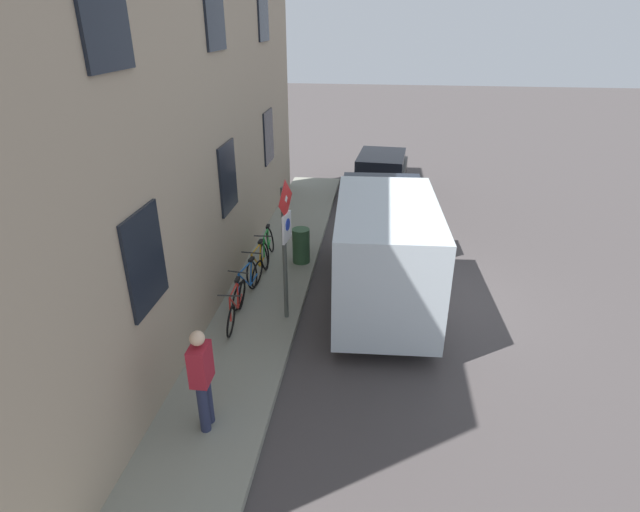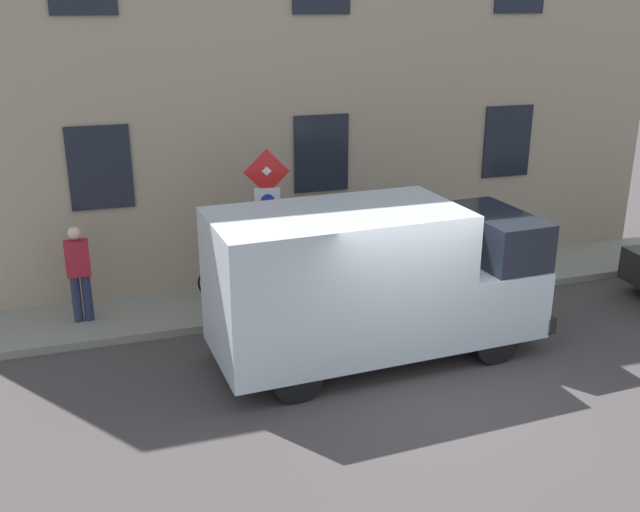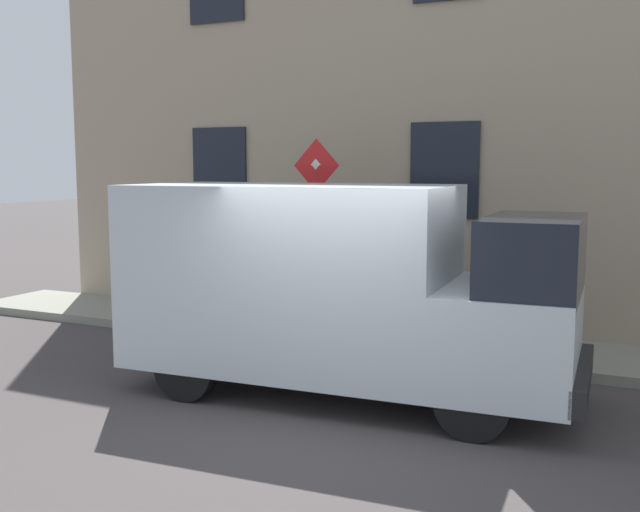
% 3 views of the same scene
% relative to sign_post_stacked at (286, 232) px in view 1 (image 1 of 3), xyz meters
% --- Properties ---
extents(ground_plane, '(80.00, 80.00, 0.00)m').
position_rel_sign_post_stacked_xyz_m(ground_plane, '(-2.79, -1.49, -2.06)').
color(ground_plane, '#423C3C').
extents(sidewalk_slab, '(1.78, 17.06, 0.14)m').
position_rel_sign_post_stacked_xyz_m(sidewalk_slab, '(0.68, -1.49, -1.99)').
color(sidewalk_slab, gray).
rests_on(sidewalk_slab, ground_plane).
extents(building_facade, '(0.75, 15.06, 8.29)m').
position_rel_sign_post_stacked_xyz_m(building_facade, '(1.91, -1.49, 2.08)').
color(building_facade, tan).
rests_on(building_facade, ground_plane).
extents(sign_post_stacked, '(0.18, 0.56, 2.86)m').
position_rel_sign_post_stacked_xyz_m(sign_post_stacked, '(0.00, 0.00, 0.00)').
color(sign_post_stacked, '#474C47').
rests_on(sign_post_stacked, sidewalk_slab).
extents(delivery_van, '(2.24, 5.42, 2.50)m').
position_rel_sign_post_stacked_xyz_m(delivery_van, '(-1.92, -1.18, -0.73)').
color(delivery_van, silver).
rests_on(delivery_van, ground_plane).
extents(parked_hatchback, '(2.07, 4.13, 1.38)m').
position_rel_sign_post_stacked_xyz_m(parked_hatchback, '(-1.77, -8.94, -1.33)').
color(parked_hatchback, black).
rests_on(parked_hatchback, ground_plane).
extents(bicycle_green, '(0.46, 1.72, 0.89)m').
position_rel_sign_post_stacked_xyz_m(bicycle_green, '(1.02, -2.61, -1.55)').
color(bicycle_green, black).
rests_on(bicycle_green, sidewalk_slab).
extents(bicycle_orange, '(0.46, 1.71, 0.89)m').
position_rel_sign_post_stacked_xyz_m(bicycle_orange, '(1.02, -1.64, -1.55)').
color(bicycle_orange, black).
rests_on(bicycle_orange, sidewalk_slab).
extents(bicycle_blue, '(0.48, 1.71, 0.89)m').
position_rel_sign_post_stacked_xyz_m(bicycle_blue, '(1.02, -0.68, -1.55)').
color(bicycle_blue, black).
rests_on(bicycle_blue, sidewalk_slab).
extents(bicycle_red, '(0.46, 1.71, 0.89)m').
position_rel_sign_post_stacked_xyz_m(bicycle_red, '(1.02, 0.29, -1.55)').
color(bicycle_red, black).
rests_on(bicycle_red, sidewalk_slab).
extents(pedestrian, '(0.26, 0.40, 1.72)m').
position_rel_sign_post_stacked_xyz_m(pedestrian, '(0.68, 3.19, -0.99)').
color(pedestrian, '#262B47').
rests_on(pedestrian, sidewalk_slab).
extents(litter_bin, '(0.44, 0.44, 0.90)m').
position_rel_sign_post_stacked_xyz_m(litter_bin, '(0.14, -2.62, -1.47)').
color(litter_bin, '#2D5133').
rests_on(litter_bin, sidewalk_slab).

